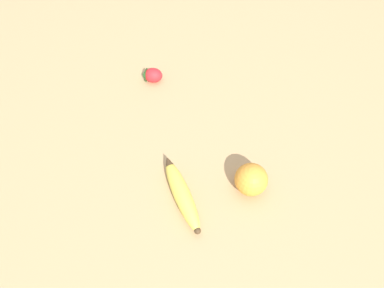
{
  "coord_description": "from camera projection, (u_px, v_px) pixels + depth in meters",
  "views": [
    {
      "loc": [
        0.04,
        0.59,
        0.78
      ],
      "look_at": [
        0.09,
        0.04,
        0.03
      ],
      "focal_mm": 35.0,
      "sensor_mm": 36.0,
      "label": 1
    }
  ],
  "objects": [
    {
      "name": "ground_plane",
      "position": [
        227.0,
        141.0,
        0.97
      ],
      "size": [
        3.0,
        3.0,
        0.0
      ],
      "primitive_type": "plane",
      "color": "tan"
    },
    {
      "name": "banana",
      "position": [
        182.0,
        194.0,
        0.86
      ],
      "size": [
        0.12,
        0.2,
        0.04
      ],
      "rotation": [
        0.0,
        0.0,
        5.17
      ],
      "color": "#DBCC4C",
      "rests_on": "ground_plane"
    },
    {
      "name": "orange",
      "position": [
        251.0,
        180.0,
        0.86
      ],
      "size": [
        0.08,
        0.08,
        0.08
      ],
      "color": "orange",
      "rests_on": "ground_plane"
    },
    {
      "name": "strawberry",
      "position": [
        152.0,
        75.0,
        1.09
      ],
      "size": [
        0.06,
        0.04,
        0.04
      ],
      "rotation": [
        0.0,
        0.0,
        6.27
      ],
      "color": "red",
      "rests_on": "ground_plane"
    }
  ]
}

